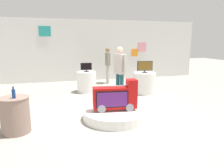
# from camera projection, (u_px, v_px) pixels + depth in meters

# --- Properties ---
(ground_plane) EXTENTS (30.00, 30.00, 0.00)m
(ground_plane) POSITION_uv_depth(u_px,v_px,m) (111.00, 113.00, 5.53)
(ground_plane) COLOR #9E998E
(back_wall_display) EXTENTS (11.71, 0.13, 2.85)m
(back_wall_display) POSITION_uv_depth(u_px,v_px,m) (83.00, 51.00, 9.92)
(back_wall_display) COLOR silver
(back_wall_display) RESTS_ON ground
(main_display_pedestal) EXTENTS (1.53, 1.53, 0.22)m
(main_display_pedestal) POSITION_uv_depth(u_px,v_px,m) (115.00, 114.00, 5.13)
(main_display_pedestal) COLOR white
(main_display_pedestal) RESTS_ON ground
(novelty_firetruck_tv) EXTENTS (1.08, 0.46, 0.75)m
(novelty_firetruck_tv) POSITION_uv_depth(u_px,v_px,m) (116.00, 98.00, 5.04)
(novelty_firetruck_tv) COLOR gray
(novelty_firetruck_tv) RESTS_ON main_display_pedestal
(display_pedestal_left_rear) EXTENTS (0.80, 0.80, 0.76)m
(display_pedestal_left_rear) POSITION_uv_depth(u_px,v_px,m) (144.00, 83.00, 7.62)
(display_pedestal_left_rear) COLOR white
(display_pedestal_left_rear) RESTS_ON ground
(tv_on_left_rear) EXTENTS (0.55, 0.20, 0.41)m
(tv_on_left_rear) POSITION_uv_depth(u_px,v_px,m) (145.00, 66.00, 7.50)
(tv_on_left_rear) COLOR black
(tv_on_left_rear) RESTS_ON display_pedestal_left_rear
(display_pedestal_center_rear) EXTENTS (0.71, 0.71, 0.76)m
(display_pedestal_center_rear) POSITION_uv_depth(u_px,v_px,m) (87.00, 82.00, 7.82)
(display_pedestal_center_rear) COLOR white
(display_pedestal_center_rear) RESTS_ON ground
(tv_on_center_rear) EXTENTS (0.41, 0.19, 0.33)m
(tv_on_center_rear) POSITION_uv_depth(u_px,v_px,m) (86.00, 67.00, 7.71)
(tv_on_center_rear) COLOR black
(tv_on_center_rear) RESTS_ON display_pedestal_center_rear
(side_table_round) EXTENTS (0.60, 0.60, 0.75)m
(side_table_round) POSITION_uv_depth(u_px,v_px,m) (15.00, 115.00, 4.32)
(side_table_round) COLOR gray
(side_table_round) RESTS_ON ground
(bottle_on_side_table) EXTENTS (0.07, 0.07, 0.24)m
(bottle_on_side_table) POSITION_uv_depth(u_px,v_px,m) (14.00, 93.00, 4.16)
(bottle_on_side_table) COLOR navy
(bottle_on_side_table) RESTS_ON side_table_round
(shopper_browsing_near_truck) EXTENTS (0.26, 0.55, 1.60)m
(shopper_browsing_near_truck) POSITION_uv_depth(u_px,v_px,m) (108.00, 63.00, 9.35)
(shopper_browsing_near_truck) COLOR #B2ADA3
(shopper_browsing_near_truck) RESTS_ON ground
(shopper_browsing_rear) EXTENTS (0.32, 0.53, 1.70)m
(shopper_browsing_rear) POSITION_uv_depth(u_px,v_px,m) (120.00, 69.00, 6.58)
(shopper_browsing_rear) COLOR #194751
(shopper_browsing_rear) RESTS_ON ground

